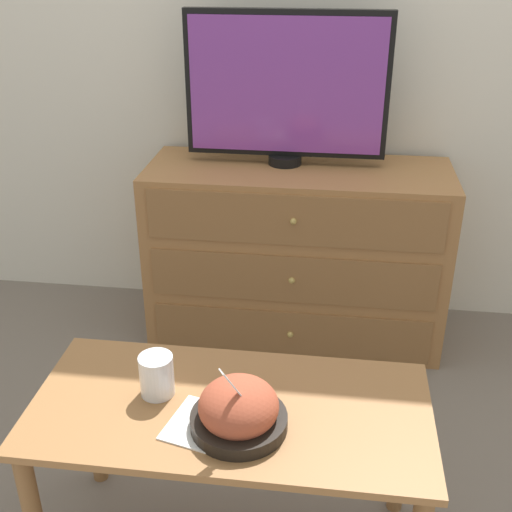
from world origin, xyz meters
The scene contains 7 objects.
ground_plane centered at (0.00, 0.00, 0.00)m, with size 12.00×12.00×0.00m, color #70665B.
dresser centered at (-0.05, -0.25, 0.35)m, with size 1.15×0.45×0.71m.
tv centered at (-0.10, -0.19, 1.00)m, with size 0.74×0.13×0.55m.
coffee_table centered at (-0.13, -1.34, 0.40)m, with size 0.96×0.46×0.48m.
takeout_bowl centered at (-0.09, -1.41, 0.53)m, with size 0.22×0.22×0.19m.
drink_cup centered at (-0.31, -1.31, 0.53)m, with size 0.08×0.08×0.11m.
napkin centered at (-0.17, -1.42, 0.48)m, with size 0.20×0.20×0.00m.
Camera 1 is at (0.09, -2.53, 1.49)m, focal length 45.00 mm.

